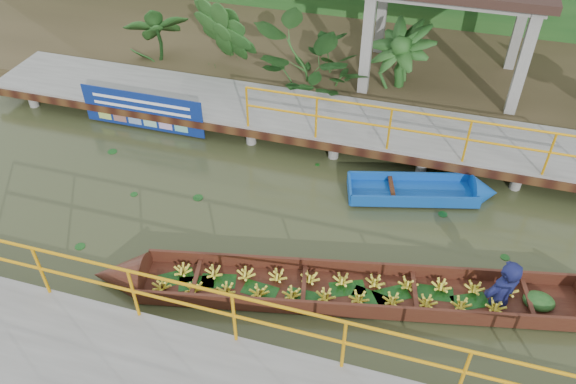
# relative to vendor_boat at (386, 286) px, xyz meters

# --- Properties ---
(ground) EXTENTS (80.00, 80.00, 0.00)m
(ground) POSITION_rel_vendor_boat_xyz_m (-2.77, 1.09, -0.29)
(ground) COLOR #2D341A
(ground) RESTS_ON ground
(land_strip) EXTENTS (30.00, 8.00, 0.45)m
(land_strip) POSITION_rel_vendor_boat_xyz_m (-2.77, 8.59, -0.07)
(land_strip) COLOR #362D1B
(land_strip) RESTS_ON ground
(far_dock) EXTENTS (16.00, 2.06, 1.66)m
(far_dock) POSITION_rel_vendor_boat_xyz_m (-2.75, 4.52, 0.18)
(far_dock) COLOR slate
(far_dock) RESTS_ON ground
(vendor_boat) EXTENTS (9.40, 2.83, 2.30)m
(vendor_boat) POSITION_rel_vendor_boat_xyz_m (0.00, 0.00, 0.00)
(vendor_boat) COLOR #3C1610
(vendor_boat) RESTS_ON ground
(moored_blue_boat) EXTENTS (3.21, 1.56, 0.74)m
(moored_blue_boat) POSITION_rel_vendor_boat_xyz_m (0.85, 3.07, -0.16)
(moored_blue_boat) COLOR #0D4198
(moored_blue_boat) RESTS_ON ground
(blue_banner) EXTENTS (3.13, 0.04, 0.98)m
(blue_banner) POSITION_rel_vendor_boat_xyz_m (-6.44, 3.57, 0.26)
(blue_banner) COLOR navy
(blue_banner) RESTS_ON ground
(tropical_plants) EXTENTS (14.35, 1.35, 1.69)m
(tropical_plants) POSITION_rel_vendor_boat_xyz_m (-1.06, 6.39, 1.00)
(tropical_plants) COLOR #144016
(tropical_plants) RESTS_ON ground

